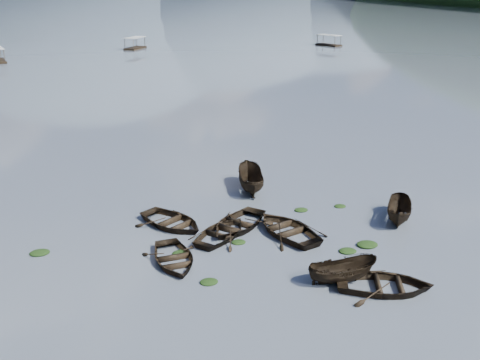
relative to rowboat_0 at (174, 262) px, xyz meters
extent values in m
plane|color=#4C545F|center=(5.24, -5.08, 0.00)|extent=(2400.00, 2400.00, 0.00)
imported|color=black|center=(0.00, 0.00, 0.00)|extent=(3.73, 4.83, 0.92)
imported|color=black|center=(3.22, 2.64, 0.00)|extent=(5.37, 5.42, 0.92)
imported|color=black|center=(8.39, -3.79, 0.00)|extent=(3.86, 1.59, 1.47)
imported|color=black|center=(7.26, 2.18, 0.00)|extent=(5.25, 6.09, 1.06)
imported|color=black|center=(10.17, -5.08, 0.00)|extent=(5.69, 4.78, 1.01)
imported|color=black|center=(14.95, 2.57, 0.00)|extent=(3.43, 4.39, 1.61)
imported|color=black|center=(0.34, 4.82, 0.00)|extent=(5.71, 5.98, 1.01)
imported|color=black|center=(4.39, 3.67, 0.00)|extent=(5.93, 6.00, 1.02)
imported|color=black|center=(6.67, 9.97, 0.00)|extent=(2.35, 4.98, 1.86)
ellipsoid|color=black|center=(1.59, -2.53, 0.00)|extent=(0.96, 0.79, 0.21)
ellipsoid|color=black|center=(0.47, 0.92, 0.00)|extent=(0.97, 0.77, 0.21)
ellipsoid|color=black|center=(11.40, -0.35, 0.00)|extent=(1.28, 1.02, 0.28)
ellipsoid|color=black|center=(12.07, 5.54, 0.00)|extent=(0.83, 0.70, 0.18)
ellipsoid|color=black|center=(9.97, -0.82, 0.00)|extent=(1.05, 0.84, 0.22)
ellipsoid|color=black|center=(-7.45, 2.63, 0.00)|extent=(1.13, 0.92, 0.24)
ellipsoid|color=black|center=(4.02, 1.61, 0.00)|extent=(0.88, 0.73, 0.18)
ellipsoid|color=black|center=(9.20, 5.44, 0.00)|extent=(0.95, 0.76, 0.21)
camera|label=1|loc=(-1.84, -26.50, 14.60)|focal=40.00mm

